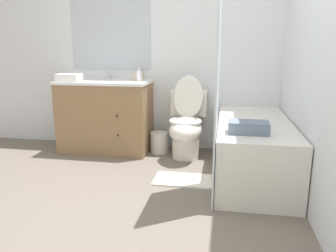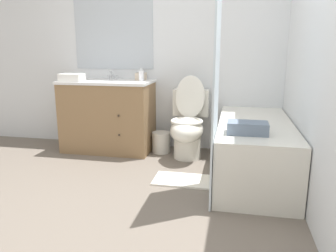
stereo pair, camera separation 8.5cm
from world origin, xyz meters
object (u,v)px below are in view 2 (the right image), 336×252
(wastebasket, at_px, (161,142))
(tissue_box, at_px, (141,76))
(bathtub, at_px, (254,149))
(soap_dispenser, at_px, (141,75))
(sink_faucet, at_px, (112,76))
(toilet, at_px, (188,126))
(vanity_cabinet, at_px, (108,115))
(bath_mat, at_px, (185,180))
(hand_towel_folded, at_px, (72,77))
(bath_towel_folded, at_px, (247,128))

(wastebasket, bearing_deg, tissue_box, 152.37)
(bathtub, bearing_deg, tissue_box, 152.30)
(bathtub, distance_m, soap_dispenser, 1.52)
(sink_faucet, xyz_separation_m, toilet, (0.98, -0.27, -0.51))
(vanity_cabinet, xyz_separation_m, bath_mat, (1.06, -0.79, -0.42))
(toilet, distance_m, soap_dispenser, 0.79)
(wastebasket, height_order, bath_mat, wastebasket)
(wastebasket, xyz_separation_m, bath_mat, (0.41, -0.81, -0.11))
(soap_dispenser, bearing_deg, wastebasket, 0.99)
(soap_dispenser, xyz_separation_m, hand_towel_folded, (-0.78, -0.17, -0.02))
(tissue_box, relative_size, bath_mat, 0.22)
(toilet, height_order, bathtub, toilet)
(soap_dispenser, bearing_deg, bath_mat, -51.52)
(sink_faucet, distance_m, tissue_box, 0.37)
(sink_faucet, xyz_separation_m, soap_dispenser, (0.42, -0.17, 0.03))
(bathtub, xyz_separation_m, tissue_box, (-1.32, 0.69, 0.62))
(sink_faucet, xyz_separation_m, wastebasket, (0.65, -0.16, -0.76))
(tissue_box, xyz_separation_m, bath_towel_folded, (1.23, -1.17, -0.30))
(vanity_cabinet, height_order, toilet, toilet)
(bathtub, xyz_separation_m, wastebasket, (-1.04, 0.54, -0.15))
(vanity_cabinet, distance_m, wastebasket, 0.72)
(vanity_cabinet, xyz_separation_m, toilet, (0.98, -0.08, -0.06))
(bathtub, relative_size, bath_towel_folded, 4.96)
(hand_towel_folded, bearing_deg, bathtub, -10.14)
(bathtub, relative_size, wastebasket, 6.53)
(bathtub, height_order, tissue_box, tissue_box)
(vanity_cabinet, distance_m, tissue_box, 0.61)
(vanity_cabinet, relative_size, bathtub, 0.67)
(sink_faucet, distance_m, bath_towel_folded, 2.01)
(bath_towel_folded, bearing_deg, wastebasket, 132.88)
(bathtub, bearing_deg, soap_dispenser, 156.89)
(tissue_box, relative_size, bath_towel_folded, 0.40)
(bathtub, height_order, soap_dispenser, soap_dispenser)
(vanity_cabinet, distance_m, toilet, 0.99)
(soap_dispenser, bearing_deg, toilet, -9.93)
(wastebasket, bearing_deg, toilet, -17.12)
(sink_faucet, height_order, bath_mat, sink_faucet)
(vanity_cabinet, relative_size, bath_towel_folded, 3.31)
(sink_faucet, bearing_deg, bathtub, -22.78)
(sink_faucet, xyz_separation_m, bathtub, (1.69, -0.71, -0.61))
(sink_faucet, xyz_separation_m, bath_mat, (1.06, -0.98, -0.87))
(hand_towel_folded, relative_size, bath_towel_folded, 0.81)
(tissue_box, distance_m, soap_dispenser, 0.16)
(toilet, distance_m, wastebasket, 0.43)
(wastebasket, relative_size, bath_mat, 0.42)
(toilet, relative_size, soap_dispenser, 6.13)
(wastebasket, bearing_deg, vanity_cabinet, -178.20)
(sink_faucet, bearing_deg, vanity_cabinet, -90.00)
(soap_dispenser, xyz_separation_m, bath_towel_folded, (1.18, -1.02, -0.32))
(bathtub, distance_m, tissue_box, 1.61)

